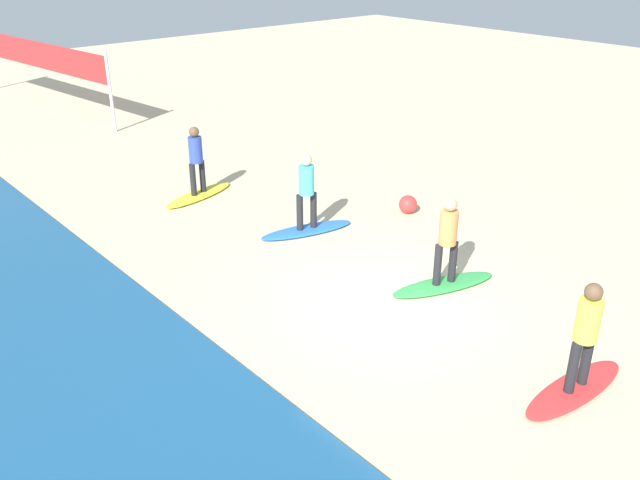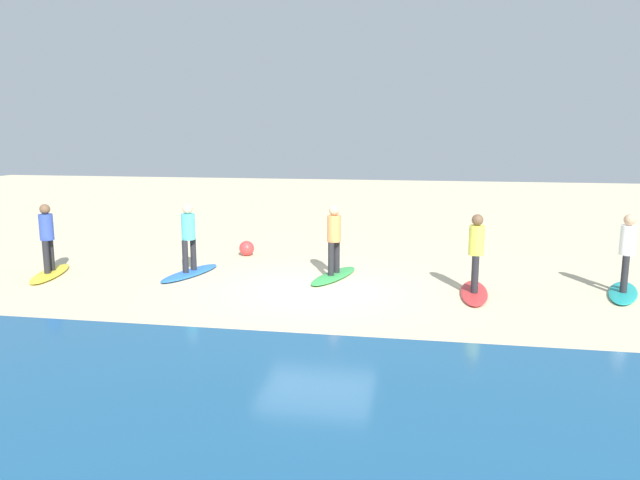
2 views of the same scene
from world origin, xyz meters
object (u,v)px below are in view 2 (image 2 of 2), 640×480
object	(u,v)px
surfer_teal	(627,247)
surfer_yellow	(47,233)
surfboard_blue	(190,273)
surfer_red	(476,247)
surfboard_yellow	(50,273)
beach_ball	(247,248)
surfboard_red	(474,293)
surfer_blue	(188,233)
surfboard_green	(334,276)
surfer_green	(334,235)
surfboard_teal	(623,293)

from	to	relation	value
surfer_teal	surfer_yellow	xyz separation A→B (m)	(13.08, 0.52, 0.00)
surfboard_blue	surfer_yellow	size ratio (longest dim) A/B	1.28
surfer_red	surfboard_yellow	world-z (taller)	surfer_red
surfer_yellow	beach_ball	xyz separation A→B (m)	(-4.01, -3.05, -0.83)
surfer_teal	surfboard_blue	world-z (taller)	surfer_teal
surfboard_red	surfboard_blue	size ratio (longest dim) A/B	1.00
surfboard_blue	surfer_blue	distance (m)	0.99
surfboard_red	surfer_blue	bearing A→B (deg)	-92.61
surfboard_green	surfer_blue	bearing A→B (deg)	-67.82
surfer_red	surfer_yellow	bearing A→B (deg)	-0.18
surfer_green	beach_ball	world-z (taller)	surfer_green
surfboard_teal	surfboard_green	size ratio (longest dim) A/B	1.00
surfboard_teal	surfboard_green	bearing A→B (deg)	-75.87
surfer_teal	surfboard_blue	xyz separation A→B (m)	(9.77, -0.11, -0.99)
surfer_teal	surfboard_blue	distance (m)	9.82
surfboard_yellow	surfer_red	bearing A→B (deg)	75.60
surfer_red	surfer_yellow	size ratio (longest dim) A/B	1.00
surfboard_green	surfboard_yellow	size ratio (longest dim) A/B	1.00
beach_ball	surfboard_blue	bearing A→B (deg)	73.92
surfboard_yellow	surfboard_teal	bearing A→B (deg)	78.07
surfboard_blue	beach_ball	distance (m)	2.52
surfer_red	surfer_yellow	xyz separation A→B (m)	(9.95, -0.03, 0.00)
surfer_teal	surfboard_yellow	world-z (taller)	surfer_teal
surfboard_yellow	surfer_yellow	distance (m)	0.99
beach_ball	surfboard_red	bearing A→B (deg)	152.58
surfboard_teal	surfer_red	distance (m)	3.33
surfboard_teal	surfer_green	world-z (taller)	surfer_green
surfer_red	beach_ball	xyz separation A→B (m)	(5.94, -3.08, -0.83)
surfer_red	surfer_green	bearing A→B (deg)	-17.28
surfboard_yellow	beach_ball	xyz separation A→B (m)	(-4.01, -3.05, 0.16)
surfboard_yellow	beach_ball	distance (m)	5.04
surfboard_red	surfer_red	bearing A→B (deg)	-176.90
surfer_red	surfer_green	world-z (taller)	same
surfboard_red	surfboard_blue	world-z (taller)	same
surfboard_blue	surfboard_teal	bearing A→B (deg)	103.91
surfboard_green	surfboard_teal	bearing A→B (deg)	103.01
surfboard_red	surfboard_yellow	xyz separation A→B (m)	(9.95, -0.03, 0.00)
surfer_green	surfboard_yellow	world-z (taller)	surfer_green
surfer_green	surfboard_blue	size ratio (longest dim) A/B	0.78
surfer_teal	beach_ball	xyz separation A→B (m)	(9.07, -2.53, -0.83)
surfer_teal	surfer_yellow	size ratio (longest dim) A/B	1.00
surfboard_blue	surfer_teal	bearing A→B (deg)	103.91
surfer_teal	surfboard_yellow	size ratio (longest dim) A/B	0.78
surfer_red	beach_ball	size ratio (longest dim) A/B	3.94
surfboard_teal	surfer_green	distance (m)	6.39
surfboard_red	beach_ball	size ratio (longest dim) A/B	5.04
surfboard_green	surfer_green	bearing A→B (deg)	-155.96
surfer_red	beach_ball	bearing A→B (deg)	-27.42
surfboard_teal	surfer_yellow	world-z (taller)	surfer_yellow
surfboard_green	surfer_green	size ratio (longest dim) A/B	1.28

